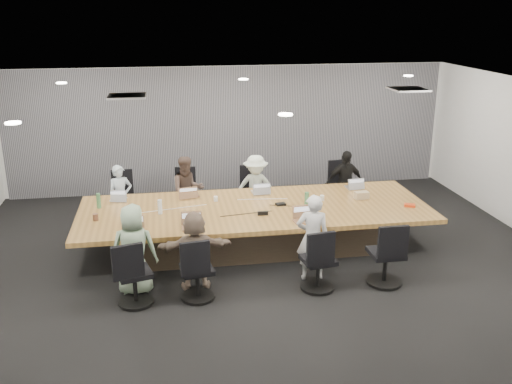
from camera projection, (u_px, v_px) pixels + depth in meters
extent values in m
cube|color=black|center=(260.00, 258.00, 9.59)|extent=(10.00, 8.00, 0.00)
cube|color=white|center=(260.00, 91.00, 8.71)|extent=(10.00, 8.00, 0.00)
cube|color=silver|center=(230.00, 129.00, 12.90)|extent=(10.00, 0.00, 2.80)
cube|color=silver|center=(333.00, 299.00, 5.40)|extent=(10.00, 0.00, 2.80)
cube|color=slate|center=(230.00, 129.00, 12.82)|extent=(9.80, 0.04, 2.80)
cube|color=#44372A|center=(255.00, 229.00, 9.95)|extent=(4.80, 1.40, 0.66)
cube|color=olive|center=(255.00, 209.00, 9.84)|extent=(6.00, 2.20, 0.08)
imported|color=#AABDCB|center=(121.00, 197.00, 10.76)|extent=(0.50, 0.39, 1.22)
cube|color=#B2B2B7|center=(118.00, 199.00, 10.20)|extent=(0.31, 0.23, 0.02)
imported|color=#4C3B34|center=(188.00, 191.00, 10.94)|extent=(0.73, 0.61, 1.34)
cube|color=#8C6647|center=(189.00, 196.00, 10.40)|extent=(0.37, 0.28, 0.02)
imported|color=beige|center=(256.00, 188.00, 11.15)|extent=(0.90, 0.58, 1.31)
cube|color=#B2B2B7|center=(261.00, 192.00, 10.61)|extent=(0.34, 0.24, 0.02)
imported|color=black|center=(345.00, 183.00, 11.44)|extent=(0.80, 0.37, 1.32)
cube|color=#B2B2B7|center=(354.00, 187.00, 10.89)|extent=(0.34, 0.24, 0.02)
imported|color=#87A284|center=(134.00, 250.00, 8.26)|extent=(0.71, 0.50, 1.37)
cube|color=#8C6647|center=(135.00, 231.00, 8.76)|extent=(0.29, 0.20, 0.02)
imported|color=#776354|center=(195.00, 250.00, 8.42)|extent=(1.13, 0.37, 1.21)
cube|color=#8C6647|center=(192.00, 228.00, 8.90)|extent=(0.33, 0.23, 0.02)
imported|color=silver|center=(313.00, 237.00, 8.68)|extent=(0.56, 0.42, 1.38)
cube|color=#8C6647|center=(304.00, 221.00, 9.18)|extent=(0.36, 0.26, 0.02)
cylinder|color=#457E4E|center=(99.00, 201.00, 9.75)|extent=(0.10, 0.10, 0.26)
cylinder|color=#457E4E|center=(307.00, 200.00, 9.80)|extent=(0.08, 0.08, 0.27)
cylinder|color=silver|center=(160.00, 207.00, 9.48)|extent=(0.09, 0.09, 0.25)
cylinder|color=white|center=(216.00, 199.00, 10.12)|extent=(0.08, 0.08, 0.09)
cylinder|color=white|center=(322.00, 198.00, 10.16)|extent=(0.10, 0.10, 0.09)
cylinder|color=brown|center=(96.00, 217.00, 9.21)|extent=(0.12, 0.12, 0.11)
cube|color=black|center=(196.00, 219.00, 9.27)|extent=(0.16, 0.14, 0.03)
cube|color=black|center=(281.00, 204.00, 9.93)|extent=(0.19, 0.14, 0.03)
cube|color=black|center=(263.00, 213.00, 9.45)|extent=(0.18, 0.05, 0.07)
cube|color=tan|center=(362.00, 195.00, 10.24)|extent=(0.25, 0.16, 0.13)
cube|color=red|center=(410.00, 205.00, 9.86)|extent=(0.22, 0.19, 0.04)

